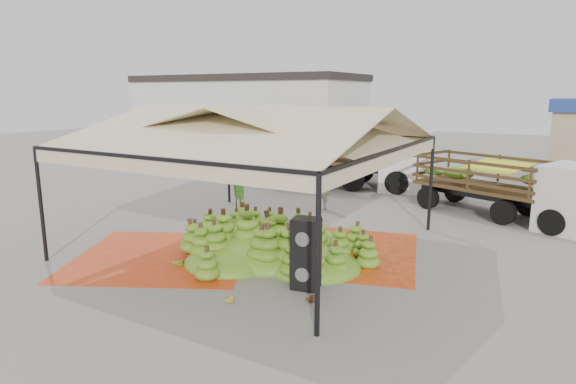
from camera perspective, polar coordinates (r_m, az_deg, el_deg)
The scene contains 17 objects.
ground at distance 14.26m, azimuth -3.74°, elevation -6.10°, with size 90.00×90.00×0.00m, color slate.
canopy_tent at distance 13.62m, azimuth -3.93°, elevation 7.24°, with size 8.10×8.10×4.00m.
building_white at distance 30.82m, azimuth -4.80°, elevation 8.62°, with size 14.30×6.30×5.40m.
tarp_left at distance 13.62m, azimuth -14.57°, elevation -7.31°, with size 4.57×4.35×0.01m, color red.
tarp_right at distance 13.63m, azimuth 5.92°, elevation -6.97°, with size 4.23×4.45×0.01m, color orange.
banana_heap at distance 13.10m, azimuth -2.59°, elevation -4.73°, with size 6.08×4.99×1.30m, color #53821B.
hand_yellow_a at distance 13.19m, azimuth -6.15°, elevation -7.12°, with size 0.50×0.41×0.23m, color #AEA822.
hand_yellow_b at distance 10.48m, azimuth -7.34°, elevation -12.37°, with size 0.42×0.35×0.19m, color gold.
hand_red_a at distance 11.49m, azimuth 2.21°, elevation -10.02°, with size 0.46×0.38×0.21m, color #572714.
hand_red_b at distance 10.47m, azimuth 2.32°, elevation -12.25°, with size 0.47×0.38×0.21m, color #582614.
hand_green at distance 12.84m, azimuth -13.11°, elevation -7.93°, with size 0.47×0.39×0.21m, color #517819.
hanging_bunches at distance 11.56m, azimuth 1.11°, elevation 3.07°, with size 3.24×0.24×0.20m.
speaker_stack at distance 10.87m, azimuth 2.15°, elevation -7.30°, with size 0.67×0.61×1.64m.
banana_leaves at distance 17.73m, azimuth -6.69°, elevation -2.59°, with size 0.96×1.36×3.70m, color #3D761F, non-canonical shape.
vendor at distance 18.24m, azimuth 4.05°, elevation 0.72°, with size 0.65×0.42×1.77m, color gray.
truck_left at distance 22.78m, azimuth 7.60°, elevation 4.73°, with size 8.03×3.94×2.64m.
truck_right at distance 18.41m, azimuth 24.98°, elevation 1.08°, with size 6.53×4.14×2.12m.
Camera 1 is at (7.60, -11.25, 4.36)m, focal length 30.00 mm.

